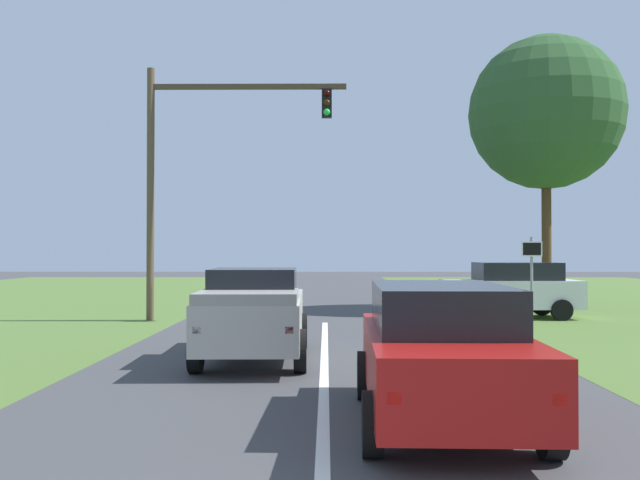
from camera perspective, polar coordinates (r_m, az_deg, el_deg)
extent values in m
plane|color=#424244|center=(14.00, 0.35, -10.05)|extent=(120.00, 120.00, 0.00)
cube|color=#9E1411|center=(9.45, 9.75, -9.70)|extent=(2.04, 4.92, 0.85)
cube|color=black|center=(9.60, 9.54, -5.27)|extent=(1.76, 3.06, 0.57)
cube|color=red|center=(7.01, 5.96, -12.48)|extent=(0.14, 0.06, 0.12)
cube|color=red|center=(7.28, 18.61, -12.00)|extent=(0.14, 0.06, 0.12)
cylinder|color=black|center=(10.93, 3.62, -10.75)|extent=(0.25, 0.73, 0.72)
cylinder|color=black|center=(11.14, 13.64, -10.54)|extent=(0.25, 0.73, 0.72)
cylinder|color=black|center=(7.97, 4.24, -14.49)|extent=(0.25, 0.73, 0.72)
cylinder|color=black|center=(8.27, 17.98, -13.96)|extent=(0.25, 0.73, 0.72)
cube|color=#B7B2A8|center=(14.80, -5.23, -6.23)|extent=(2.03, 5.33, 0.90)
cube|color=black|center=(14.48, -5.31, -3.43)|extent=(1.73, 2.05, 0.58)
cube|color=#9C978F|center=(13.12, -5.78, -4.52)|extent=(1.86, 2.05, 0.20)
cube|color=red|center=(12.30, -9.84, -7.12)|extent=(0.14, 0.06, 0.12)
cube|color=red|center=(12.15, -2.47, -7.20)|extent=(0.14, 0.06, 0.12)
cylinder|color=black|center=(16.56, -8.11, -7.21)|extent=(0.25, 0.81, 0.80)
cylinder|color=black|center=(16.43, -1.44, -7.27)|extent=(0.25, 0.81, 0.80)
cylinder|color=black|center=(13.34, -9.92, -8.76)|extent=(0.25, 0.81, 0.80)
cylinder|color=black|center=(13.18, -1.60, -8.87)|extent=(0.25, 0.81, 0.80)
cylinder|color=brown|center=(23.49, -13.42, 3.60)|extent=(0.24, 0.24, 8.10)
cube|color=#4C3D2B|center=(23.46, -5.75, 12.12)|extent=(6.29, 0.16, 0.16)
cube|color=black|center=(23.21, 0.55, 10.86)|extent=(0.32, 0.28, 0.90)
sphere|color=black|center=(23.13, 0.55, 11.67)|extent=(0.22, 0.22, 0.22)
sphere|color=black|center=(23.06, 0.55, 10.94)|extent=(0.22, 0.22, 0.22)
sphere|color=#1ED83F|center=(23.00, 0.55, 10.21)|extent=(0.22, 0.22, 0.22)
cylinder|color=gray|center=(21.53, 16.59, -3.26)|extent=(0.08, 0.08, 2.63)
cube|color=white|center=(21.48, 16.60, -0.69)|extent=(0.60, 0.03, 0.44)
cube|color=black|center=(21.47, 16.61, -0.69)|extent=(0.52, 0.01, 0.36)
cylinder|color=#4C351E|center=(28.16, 17.69, 0.02)|extent=(0.36, 0.36, 5.28)
sphere|color=#2C5229|center=(28.64, 17.65, 9.69)|extent=(5.80, 5.80, 5.80)
cube|color=silver|center=(24.39, 15.00, -4.19)|extent=(4.46, 2.05, 0.92)
cube|color=black|center=(24.42, 15.48, -2.42)|extent=(2.69, 1.76, 0.58)
cube|color=red|center=(24.62, 9.62, -4.07)|extent=(0.06, 0.14, 0.12)
cube|color=red|center=(23.10, 10.37, -4.28)|extent=(0.06, 0.14, 0.12)
cylinder|color=black|center=(25.73, 17.32, -5.03)|extent=(0.69, 0.25, 0.68)
cylinder|color=black|center=(23.95, 18.79, -5.34)|extent=(0.69, 0.25, 0.68)
cylinder|color=black|center=(24.99, 11.37, -5.18)|extent=(0.69, 0.25, 0.68)
cylinder|color=black|center=(23.15, 12.42, -5.52)|extent=(0.69, 0.25, 0.68)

